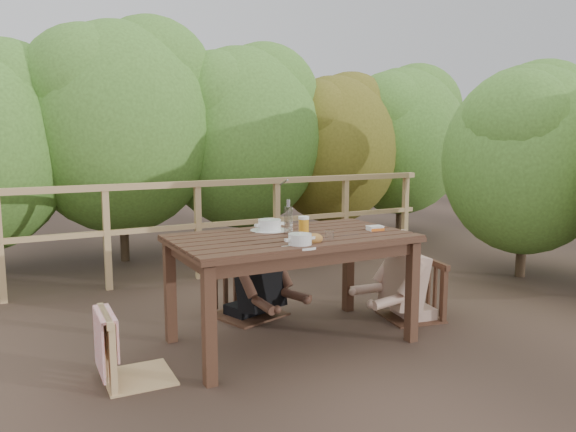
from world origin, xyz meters
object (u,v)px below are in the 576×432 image
table (291,290)px  diner_right (415,245)px  chair_left (136,312)px  soup_far (270,226)px  bottle (288,218)px  woman (246,246)px  bread_roll (314,239)px  chair_far (248,255)px  soup_near (300,240)px  beer_glass (304,227)px  butter_tub (375,229)px  chair_right (412,264)px  tumbler (330,236)px

table → diner_right: bearing=0.0°
chair_left → soup_far: 1.19m
bottle → woman: bearing=93.1°
bread_roll → bottle: bottle is taller
chair_far → bottle: size_ratio=3.90×
soup_near → beer_glass: (0.19, 0.29, 0.03)m
chair_far → butter_tub: bearing=-67.8°
beer_glass → table: bearing=152.1°
soup_near → soup_far: bearing=83.0°
table → diner_right: (1.13, 0.00, 0.22)m
diner_right → beer_glass: (-1.05, -0.04, 0.23)m
chair_left → bread_roll: bearing=-98.4°
soup_near → diner_right: bearing=15.0°
woman → soup_far: 0.50m
diner_right → soup_far: size_ratio=4.25×
chair_left → soup_near: soup_near is taller
soup_far → diner_right: bearing=-12.0°
chair_right → bottle: bottle is taller
bread_roll → bottle: bearing=90.9°
chair_far → bread_roll: chair_far is taller
chair_left → bread_roll: same height
bread_roll → tumbler: tumbler is taller
soup_far → bread_roll: 0.56m
soup_far → beer_glass: beer_glass is taller
bottle → butter_tub: 0.66m
table → soup_near: soup_near is taller
soup_far → bottle: bottle is taller
soup_near → tumbler: size_ratio=3.43×
bottle → soup_far: bearing=101.7°
chair_left → tumbler: size_ratio=11.23×
woman → soup_near: woman is taller
bottle → diner_right: bearing=-2.0°
bread_roll → tumbler: 0.15m
chair_left → soup_near: bearing=-101.2°
chair_right → soup_near: (-1.21, -0.33, 0.36)m
woman → table: bearing=75.5°
table → butter_tub: 0.76m
beer_glass → butter_tub: size_ratio=1.28×
chair_far → soup_near: chair_far is taller
chair_left → diner_right: diner_right is taller
bread_roll → beer_glass: size_ratio=0.85×
woman → bread_roll: size_ratio=9.29×
bottle → table: bearing=-86.2°
chair_left → soup_far: bearing=-69.7°
bread_roll → tumbler: size_ratio=1.67×
table → bottle: size_ratio=6.32×
chair_right → butter_tub: chair_right is taller
diner_right → butter_tub: size_ratio=10.53×
chair_left → woman: 1.34m
soup_near → butter_tub: (0.75, 0.21, -0.02)m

